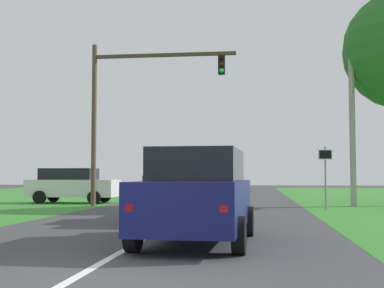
{
  "coord_description": "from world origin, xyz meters",
  "views": [
    {
      "loc": [
        2.61,
        -6.88,
        1.48
      ],
      "look_at": [
        -0.26,
        16.24,
        2.88
      ],
      "focal_mm": 48.81,
      "sensor_mm": 36.0,
      "label": 1
    }
  ],
  "objects_px": {
    "pickup_truck_lead": "(184,190)",
    "traffic_light": "(130,99)",
    "red_suv_near": "(198,194)",
    "utility_pole_right": "(352,120)",
    "crossing_suv_far": "(72,185)",
    "keep_moving_sign": "(325,169)"
  },
  "relations": [
    {
      "from": "crossing_suv_far",
      "to": "utility_pole_right",
      "type": "height_order",
      "value": "utility_pole_right"
    },
    {
      "from": "traffic_light",
      "to": "crossing_suv_far",
      "type": "distance_m",
      "value": 6.12
    },
    {
      "from": "red_suv_near",
      "to": "traffic_light",
      "type": "xyz_separation_m",
      "value": [
        -4.76,
        12.93,
        4.07
      ]
    },
    {
      "from": "pickup_truck_lead",
      "to": "traffic_light",
      "type": "xyz_separation_m",
      "value": [
        -3.66,
        7.14,
        4.15
      ]
    },
    {
      "from": "red_suv_near",
      "to": "utility_pole_right",
      "type": "height_order",
      "value": "utility_pole_right"
    },
    {
      "from": "red_suv_near",
      "to": "traffic_light",
      "type": "bearing_deg",
      "value": 110.22
    },
    {
      "from": "red_suv_near",
      "to": "traffic_light",
      "type": "distance_m",
      "value": 14.37
    },
    {
      "from": "keep_moving_sign",
      "to": "pickup_truck_lead",
      "type": "bearing_deg",
      "value": -132.09
    },
    {
      "from": "pickup_truck_lead",
      "to": "crossing_suv_far",
      "type": "xyz_separation_m",
      "value": [
        -7.38,
        9.62,
        -0.02
      ]
    },
    {
      "from": "crossing_suv_far",
      "to": "red_suv_near",
      "type": "bearing_deg",
      "value": -61.16
    },
    {
      "from": "pickup_truck_lead",
      "to": "crossing_suv_far",
      "type": "distance_m",
      "value": 12.13
    },
    {
      "from": "traffic_light",
      "to": "utility_pole_right",
      "type": "bearing_deg",
      "value": 6.89
    },
    {
      "from": "crossing_suv_far",
      "to": "utility_pole_right",
      "type": "bearing_deg",
      "value": -4.77
    },
    {
      "from": "crossing_suv_far",
      "to": "utility_pole_right",
      "type": "xyz_separation_m",
      "value": [
        14.35,
        -1.2,
        3.15
      ]
    },
    {
      "from": "keep_moving_sign",
      "to": "utility_pole_right",
      "type": "relative_size",
      "value": 0.33
    },
    {
      "from": "traffic_light",
      "to": "utility_pole_right",
      "type": "height_order",
      "value": "utility_pole_right"
    },
    {
      "from": "traffic_light",
      "to": "utility_pole_right",
      "type": "relative_size",
      "value": 0.95
    },
    {
      "from": "keep_moving_sign",
      "to": "traffic_light",
      "type": "bearing_deg",
      "value": 172.36
    },
    {
      "from": "red_suv_near",
      "to": "traffic_light",
      "type": "relative_size",
      "value": 0.63
    },
    {
      "from": "crossing_suv_far",
      "to": "traffic_light",
      "type": "bearing_deg",
      "value": -33.67
    },
    {
      "from": "crossing_suv_far",
      "to": "utility_pole_right",
      "type": "distance_m",
      "value": 14.74
    },
    {
      "from": "traffic_light",
      "to": "keep_moving_sign",
      "type": "distance_m",
      "value": 9.71
    }
  ]
}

